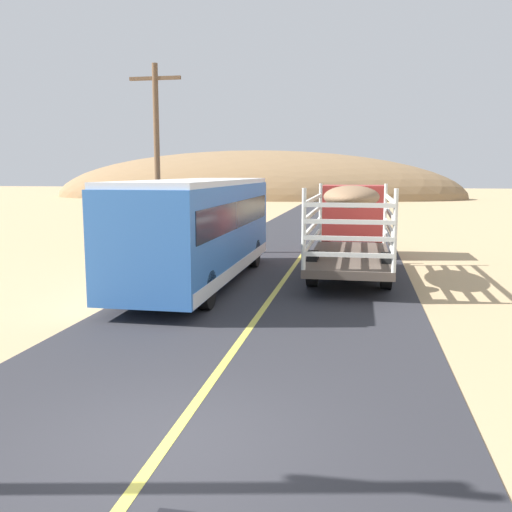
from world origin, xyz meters
TOP-DOWN VIEW (x-y plane):
  - ground_plane at (0.00, 0.00)m, footprint 240.00×240.00m
  - road_surface at (0.00, 0.00)m, footprint 8.00×120.00m
  - road_centre_line at (0.00, 0.00)m, footprint 0.16×117.60m
  - livestock_truck at (2.07, 14.91)m, footprint 2.53×9.70m
  - bus at (-2.52, 10.24)m, footprint 2.54×10.00m
  - power_pole_mid at (-6.13, 16.41)m, footprint 2.20×0.24m
  - distant_hill at (-12.18, 68.82)m, footprint 56.16×19.64m

SIDE VIEW (x-z plane):
  - ground_plane at x=0.00m, z-range 0.00..0.00m
  - distant_hill at x=-12.18m, z-range -6.33..6.33m
  - road_surface at x=0.00m, z-range 0.00..0.02m
  - road_centre_line at x=0.00m, z-range 0.02..0.02m
  - bus at x=-2.52m, z-range 0.14..3.35m
  - livestock_truck at x=2.07m, z-range 0.28..3.30m
  - power_pole_mid at x=-6.13m, z-range 0.29..8.18m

